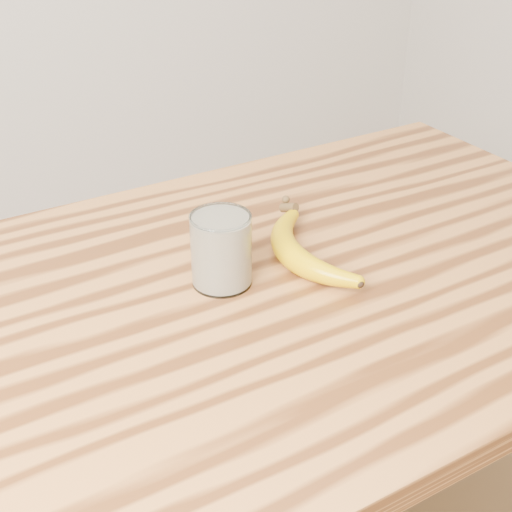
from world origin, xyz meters
TOP-DOWN VIEW (x-y plane):
  - table at (0.00, 0.00)m, footprint 1.20×0.80m
  - smoothie_glass at (-0.11, 0.03)m, footprint 0.09×0.09m
  - banana at (-0.00, 0.02)m, footprint 0.17×0.35m

SIDE VIEW (x-z plane):
  - table at x=0.00m, z-range 0.32..1.22m
  - banana at x=0.00m, z-range 0.90..0.94m
  - smoothie_glass at x=-0.11m, z-range 0.90..1.01m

